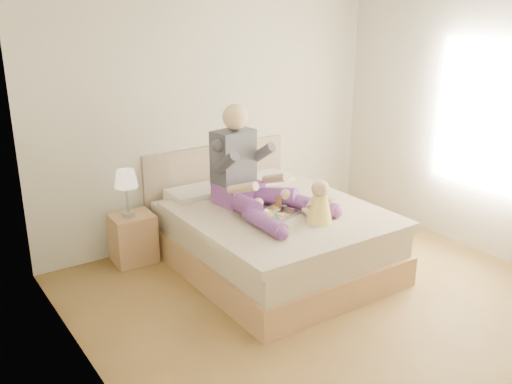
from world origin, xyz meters
TOP-DOWN VIEW (x-y plane):
  - room at (0.08, 0.01)m, footprint 4.02×4.22m
  - bed at (0.00, 1.08)m, footprint 1.70×2.18m
  - nightstand at (-1.07, 1.88)m, footprint 0.42×0.37m
  - lamp at (-1.10, 1.87)m, footprint 0.23×0.23m
  - adult at (-0.17, 1.18)m, footprint 0.82×1.24m
  - tray at (-0.15, 0.85)m, footprint 0.52×0.45m
  - baby at (0.13, 0.50)m, footprint 0.26×0.35m

SIDE VIEW (x-z plane):
  - nightstand at x=-1.07m, z-range 0.00..0.49m
  - bed at x=0.00m, z-range -0.18..0.82m
  - tray at x=-0.15m, z-range 0.58..0.70m
  - baby at x=0.13m, z-range 0.57..0.96m
  - lamp at x=-1.10m, z-range 0.61..1.07m
  - adult at x=-0.17m, z-range 0.41..1.39m
  - room at x=0.08m, z-range 0.15..2.87m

